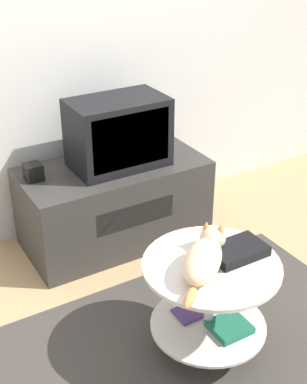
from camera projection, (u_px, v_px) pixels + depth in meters
ground_plane at (208, 365)px, 2.50m from camera, size 12.00×12.00×0.00m
wall_back at (61, 23)px, 3.06m from camera, size 8.00×0.05×2.60m
rug at (208, 363)px, 2.50m from camera, size 1.89×1.45×0.02m
tv_stand at (114, 203)px, 3.33m from camera, size 1.12×0.56×0.52m
tv at (118, 133)px, 3.12m from camera, size 0.56×0.34×0.41m
speaker at (33, 172)px, 3.02m from camera, size 0.10×0.10×0.10m
coffee_table at (211, 296)px, 2.43m from camera, size 0.62×0.62×0.49m
dvd_box at (237, 251)px, 2.39m from camera, size 0.25×0.17×0.05m
cat at (205, 256)px, 2.28m from camera, size 0.42×0.38×0.14m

